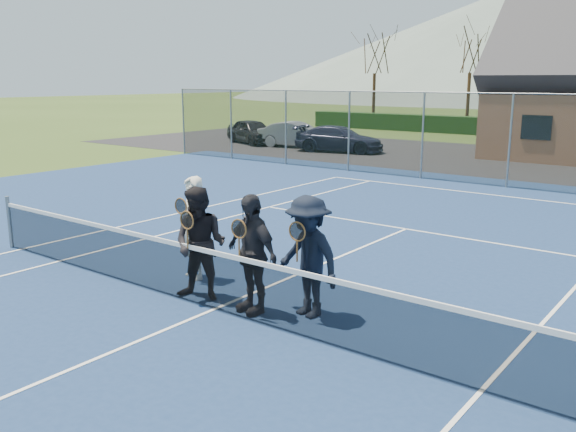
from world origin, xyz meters
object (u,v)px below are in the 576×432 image
(car_c, at_px, (339,139))
(player_d, at_px, (308,257))
(player_a, at_px, (193,228))
(player_b, at_px, (201,244))
(car_b, at_px, (297,135))
(car_a, at_px, (253,131))
(player_c, at_px, (252,254))
(tennis_net, at_px, (213,277))

(car_c, xyz_separation_m, player_d, (10.96, -17.92, 0.30))
(player_a, distance_m, player_b, 1.07)
(car_b, relative_size, car_c, 0.92)
(car_c, distance_m, player_d, 21.00)
(car_a, xyz_separation_m, player_d, (16.80, -18.35, 0.26))
(car_a, relative_size, car_c, 0.91)
(car_c, distance_m, player_c, 20.95)
(player_c, height_order, player_d, same)
(car_c, relative_size, tennis_net, 0.37)
(player_b, distance_m, player_c, 0.99)
(car_b, distance_m, player_b, 22.32)
(car_a, distance_m, car_c, 5.86)
(car_c, xyz_separation_m, player_b, (9.21, -18.37, 0.30))
(car_b, height_order, player_b, player_b)
(player_b, xyz_separation_m, player_c, (0.99, 0.07, 0.00))
(car_b, xyz_separation_m, player_a, (11.22, -18.11, 0.27))
(car_a, relative_size, player_c, 2.16)
(car_a, bearing_deg, car_c, -72.30)
(car_c, distance_m, tennis_net, 21.00)
(car_c, distance_m, player_a, 19.58)
(car_c, bearing_deg, tennis_net, -165.26)
(tennis_net, bearing_deg, player_b, 152.75)
(car_b, xyz_separation_m, player_c, (13.05, -18.70, 0.27))
(tennis_net, xyz_separation_m, player_c, (0.49, 0.33, 0.38))
(player_a, xyz_separation_m, player_d, (2.59, -0.21, -0.00))
(tennis_net, distance_m, player_d, 1.49)
(player_a, xyz_separation_m, player_b, (0.85, -0.66, -0.00))
(car_a, distance_m, player_c, 24.66)
(player_a, bearing_deg, player_c, -17.82)
(car_a, relative_size, player_b, 2.16)
(player_d, bearing_deg, car_b, 127.00)
(tennis_net, height_order, player_d, player_d)
(car_c, relative_size, player_b, 2.38)
(car_a, bearing_deg, player_a, -120.00)
(car_c, bearing_deg, player_c, -163.64)
(car_a, relative_size, player_a, 2.16)
(tennis_net, distance_m, player_a, 1.67)
(car_a, xyz_separation_m, player_b, (15.06, -18.80, 0.26))
(car_c, bearing_deg, player_a, -167.49)
(tennis_net, bearing_deg, player_d, 29.44)
(car_b, xyz_separation_m, player_b, (12.06, -18.77, 0.27))
(car_a, bearing_deg, player_b, -119.39)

